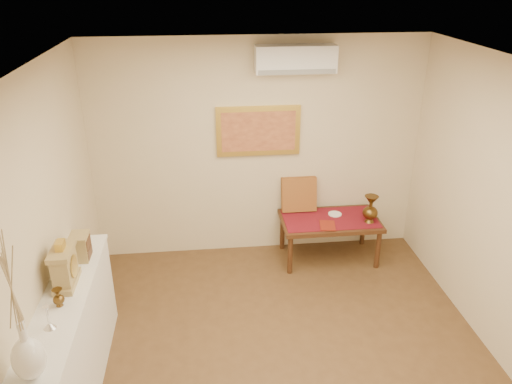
{
  "coord_description": "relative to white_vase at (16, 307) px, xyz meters",
  "views": [
    {
      "loc": [
        -0.66,
        -3.42,
        3.4
      ],
      "look_at": [
        -0.15,
        1.15,
        1.3
      ],
      "focal_mm": 35.0,
      "sensor_mm": 36.0,
      "label": 1
    }
  ],
  "objects": [
    {
      "name": "ac_unit",
      "position": [
        2.22,
        2.97,
        0.92
      ],
      "size": [
        0.9,
        0.25,
        0.3
      ],
      "color": "white",
      "rests_on": "wall_back"
    },
    {
      "name": "wall_left",
      "position": [
        -0.18,
        0.85,
        -0.18
      ],
      "size": [
        0.02,
        4.5,
        2.7
      ],
      "primitive_type": "cube",
      "color": "beige",
      "rests_on": "ground"
    },
    {
      "name": "brass_urn_tall",
      "position": [
        3.12,
        2.59,
        -0.77
      ],
      "size": [
        0.19,
        0.19,
        0.42
      ],
      "primitive_type": null,
      "color": "brown",
      "rests_on": "table_cloth"
    },
    {
      "name": "plate",
      "position": [
        2.76,
        2.83,
        -0.97
      ],
      "size": [
        0.17,
        0.17,
        0.01
      ],
      "primitive_type": "cylinder",
      "color": "white",
      "rests_on": "table_cloth"
    },
    {
      "name": "display_ledge",
      "position": [
        -0.01,
        0.85,
        -1.04
      ],
      "size": [
        0.37,
        2.02,
        0.98
      ],
      "color": "white",
      "rests_on": "floor"
    },
    {
      "name": "mantel_clock",
      "position": [
        -0.01,
        1.03,
        -0.38
      ],
      "size": [
        0.17,
        0.36,
        0.41
      ],
      "color": "tan",
      "rests_on": "display_ledge"
    },
    {
      "name": "low_table",
      "position": [
        2.67,
        2.73,
        -1.05
      ],
      "size": [
        1.2,
        0.7,
        0.55
      ],
      "color": "#472715",
      "rests_on": "floor"
    },
    {
      "name": "table_cloth",
      "position": [
        2.67,
        2.73,
        -0.98
      ],
      "size": [
        1.14,
        0.59,
        0.01
      ],
      "primitive_type": "cube",
      "color": "maroon",
      "rests_on": "low_table"
    },
    {
      "name": "wall_back",
      "position": [
        1.82,
        3.1,
        -0.18
      ],
      "size": [
        4.0,
        0.02,
        2.7
      ],
      "primitive_type": "cube",
      "color": "beige",
      "rests_on": "ground"
    },
    {
      "name": "painting",
      "position": [
        1.82,
        3.07,
        0.07
      ],
      "size": [
        1.0,
        0.06,
        0.6
      ],
      "color": "gold",
      "rests_on": "wall_back"
    },
    {
      "name": "floor",
      "position": [
        1.82,
        0.85,
        -1.53
      ],
      "size": [
        4.5,
        4.5,
        0.0
      ],
      "primitive_type": "plane",
      "color": "brown",
      "rests_on": "ground"
    },
    {
      "name": "cushion",
      "position": [
        2.33,
        3.01,
        -0.76
      ],
      "size": [
        0.44,
        0.19,
        0.45
      ],
      "primitive_type": "cube",
      "rotation": [
        -0.21,
        0.0,
        0.0
      ],
      "color": "maroon",
      "rests_on": "table_cloth"
    },
    {
      "name": "candlestick",
      "position": [
        -0.02,
        0.48,
        -0.46
      ],
      "size": [
        0.09,
        0.09,
        0.19
      ],
      "primitive_type": null,
      "color": "silver",
      "rests_on": "display_ledge"
    },
    {
      "name": "menu",
      "position": [
        2.59,
        2.54,
        -0.97
      ],
      "size": [
        0.22,
        0.28,
        0.01
      ],
      "primitive_type": "cube",
      "rotation": [
        0.0,
        0.0,
        -0.18
      ],
      "color": "maroon",
      "rests_on": "table_cloth"
    },
    {
      "name": "wooden_chest",
      "position": [
        0.03,
        1.43,
        -0.43
      ],
      "size": [
        0.16,
        0.21,
        0.24
      ],
      "color": "tan",
      "rests_on": "display_ledge"
    },
    {
      "name": "white_vase",
      "position": [
        0.0,
        0.0,
        0.0
      ],
      "size": [
        0.21,
        0.21,
        1.1
      ],
      "primitive_type": null,
      "color": "white",
      "rests_on": "display_ledge"
    },
    {
      "name": "ceiling",
      "position": [
        1.82,
        0.85,
        1.17
      ],
      "size": [
        4.5,
        4.5,
        0.0
      ],
      "primitive_type": "plane",
      "rotation": [
        3.14,
        0.0,
        0.0
      ],
      "color": "silver",
      "rests_on": "ground"
    },
    {
      "name": "brass_urn_small",
      "position": [
        -0.01,
        0.74,
        -0.45
      ],
      "size": [
        0.09,
        0.09,
        0.2
      ],
      "primitive_type": null,
      "color": "brown",
      "rests_on": "display_ledge"
    }
  ]
}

